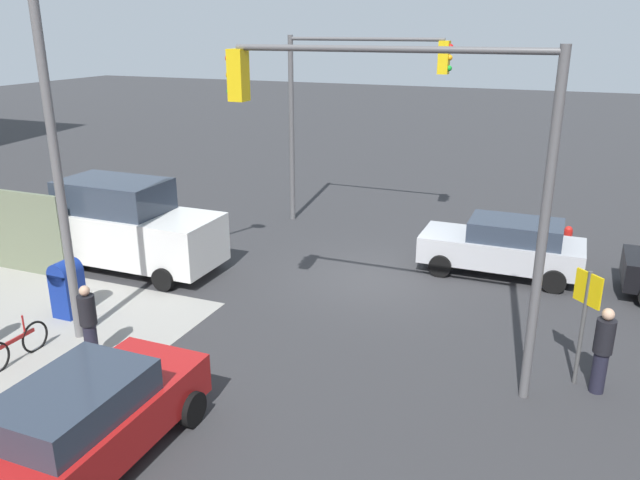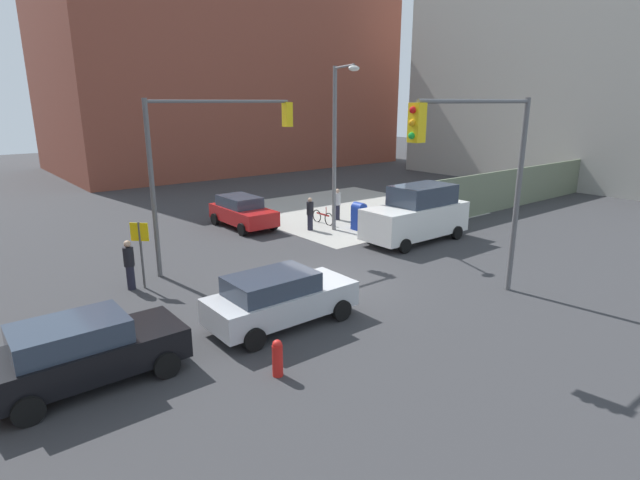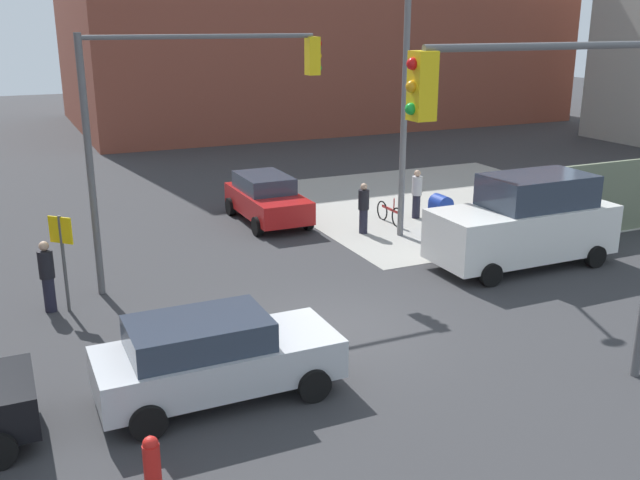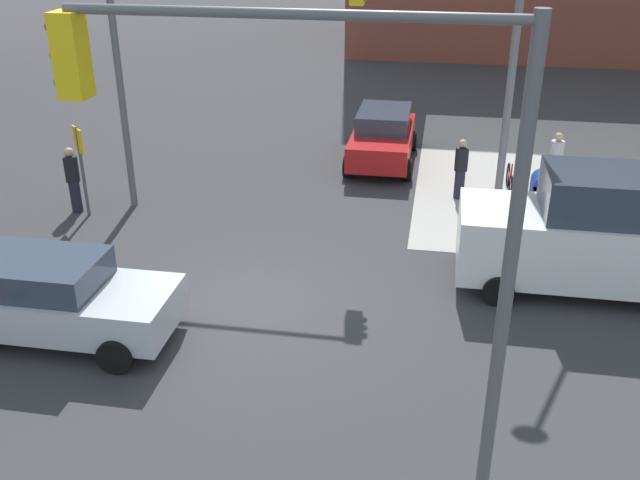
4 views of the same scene
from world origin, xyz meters
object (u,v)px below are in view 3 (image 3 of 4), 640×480
street_lamp_corner (407,91)px  bicycle_leaning_on_fence (390,214)px  fire_hydrant (152,464)px  hatchback_red (267,198)px  pedestrian_waiting (417,193)px  traffic_signal_nw_corner (185,106)px  van_white_delivery (525,222)px  pedestrian_crossing (364,208)px  mailbox_blue (440,215)px  smokestack (505,12)px  hatchback_silver (214,356)px  traffic_signal_se_corner (577,153)px  pedestrian_walking_north (47,275)px

street_lamp_corner → bicycle_leaning_on_fence: (0.53, 1.74, -4.35)m
fire_hydrant → hatchback_red: 15.04m
fire_hydrant → pedestrian_waiting: pedestrian_waiting is taller
traffic_signal_nw_corner → van_white_delivery: traffic_signal_nw_corner is taller
traffic_signal_nw_corner → pedestrian_crossing: traffic_signal_nw_corner is taller
mailbox_blue → pedestrian_crossing: 2.50m
smokestack → hatchback_red: smokestack is taller
street_lamp_corner → van_white_delivery: bearing=-63.2°
traffic_signal_nw_corner → hatchback_silver: bearing=-101.6°
traffic_signal_nw_corner → hatchback_silver: (-1.30, -6.35, -3.84)m
fire_hydrant → bicycle_leaning_on_fence: size_ratio=0.54×
pedestrian_crossing → bicycle_leaning_on_fence: bearing=79.2°
pedestrian_crossing → pedestrian_waiting: 2.75m
traffic_signal_nw_corner → mailbox_blue: 9.14m
bicycle_leaning_on_fence → traffic_signal_se_corner: bearing=-105.5°
traffic_signal_se_corner → hatchback_red: (-0.54, 13.71, -3.80)m
traffic_signal_se_corner → pedestrian_walking_north: (-8.15, 8.30, -3.71)m
mailbox_blue → fire_hydrant: mailbox_blue is taller
hatchback_silver → pedestrian_walking_north: pedestrian_walking_north is taller
hatchback_silver → bicycle_leaning_on_fence: bearing=45.3°
pedestrian_walking_north → smokestack: bearing=91.9°
pedestrian_waiting → traffic_signal_nw_corner: bearing=-147.3°
smokestack → mailbox_blue: size_ratio=10.26×
fire_hydrant → hatchback_red: size_ratio=0.22×
traffic_signal_nw_corner → pedestrian_crossing: (6.24, 2.00, -3.80)m
traffic_signal_nw_corner → street_lamp_corner: bearing=7.6°
pedestrian_walking_north → bicycle_leaning_on_fence: 11.91m
fire_hydrant → pedestrian_waiting: (11.80, 11.60, 0.43)m
smokestack → van_white_delivery: smokestack is taller
hatchback_red → pedestrian_waiting: (4.99, -1.81, 0.07)m
fire_hydrant → hatchback_red: (6.81, 13.41, 0.36)m
mailbox_blue → pedestrian_crossing: pedestrian_crossing is taller
pedestrian_crossing → bicycle_leaning_on_fence: 1.65m
traffic_signal_nw_corner → bicycle_leaning_on_fence: traffic_signal_nw_corner is taller
fire_hydrant → mailbox_blue: bearing=39.4°
pedestrian_waiting → pedestrian_walking_north: size_ratio=0.98×
smokestack → van_white_delivery: size_ratio=2.72×
mailbox_blue → pedestrian_waiting: size_ratio=0.82×
street_lamp_corner → pedestrian_walking_north: (-10.87, -1.65, -3.77)m
fire_hydrant → pedestrian_crossing: pedestrian_crossing is taller
smokestack → traffic_signal_nw_corner: (-30.12, -25.50, -2.65)m
fire_hydrant → pedestrian_waiting: bearing=44.5°
traffic_signal_se_corner → traffic_signal_nw_corner: bearing=116.0°
traffic_signal_nw_corner → van_white_delivery: bearing=-16.8°
smokestack → bicycle_leaning_on_fence: (-22.48, -22.80, -6.99)m
traffic_signal_se_corner → street_lamp_corner: (2.72, 9.95, 0.06)m
van_white_delivery → pedestrian_waiting: bearing=91.2°
mailbox_blue → smokestack: bearing=48.8°
pedestrian_waiting → bicycle_leaning_on_fence: pedestrian_waiting is taller
traffic_signal_se_corner → hatchback_red: bearing=92.3°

